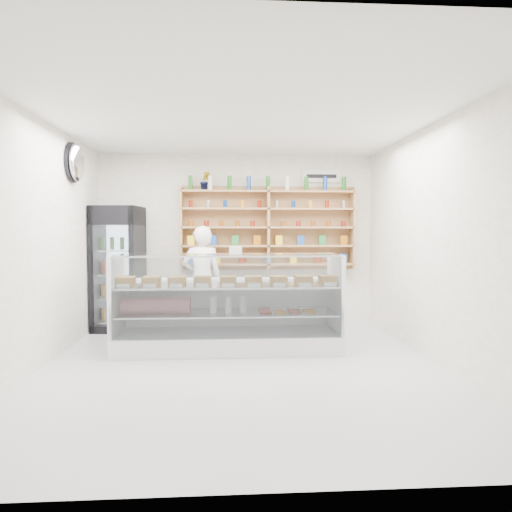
{
  "coord_description": "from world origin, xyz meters",
  "views": [
    {
      "loc": [
        -0.17,
        -5.07,
        1.52
      ],
      "look_at": [
        0.21,
        0.9,
        1.21
      ],
      "focal_mm": 32.0,
      "sensor_mm": 36.0,
      "label": 1
    }
  ],
  "objects": [
    {
      "name": "display_counter",
      "position": [
        -0.16,
        0.78,
        0.35
      ],
      "size": [
        2.86,
        0.85,
        1.24
      ],
      "color": "white",
      "rests_on": "floor"
    },
    {
      "name": "shop_worker",
      "position": [
        -0.55,
        1.86,
        0.81
      ],
      "size": [
        0.6,
        0.41,
        1.62
      ],
      "primitive_type": "imported",
      "rotation": [
        0.0,
        0.0,
        3.18
      ],
      "color": "white",
      "rests_on": "floor"
    },
    {
      "name": "potted_plant",
      "position": [
        -0.52,
        2.34,
        2.34
      ],
      "size": [
        0.18,
        0.15,
        0.3
      ],
      "primitive_type": "imported",
      "rotation": [
        0.0,
        0.0,
        0.1
      ],
      "color": "#1E6626",
      "rests_on": "wall_shelving"
    },
    {
      "name": "wall_shelving",
      "position": [
        0.5,
        2.34,
        1.59
      ],
      "size": [
        2.84,
        0.28,
        1.33
      ],
      "color": "#A5834E",
      "rests_on": "back_wall"
    },
    {
      "name": "security_mirror",
      "position": [
        -2.17,
        1.2,
        2.45
      ],
      "size": [
        0.15,
        0.5,
        0.5
      ],
      "primitive_type": "ellipsoid",
      "color": "silver",
      "rests_on": "left_wall"
    },
    {
      "name": "wall_sign",
      "position": [
        1.4,
        2.47,
        2.45
      ],
      "size": [
        0.62,
        0.03,
        0.2
      ],
      "primitive_type": "cube",
      "color": "white",
      "rests_on": "back_wall"
    },
    {
      "name": "room",
      "position": [
        0.0,
        0.0,
        1.4
      ],
      "size": [
        5.0,
        5.0,
        5.0
      ],
      "color": "#B7B8BD",
      "rests_on": "ground"
    },
    {
      "name": "drinks_cooler",
      "position": [
        -1.85,
        2.1,
        0.96
      ],
      "size": [
        0.76,
        0.74,
        1.92
      ],
      "rotation": [
        0.0,
        0.0,
        -0.1
      ],
      "color": "black",
      "rests_on": "floor"
    }
  ]
}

